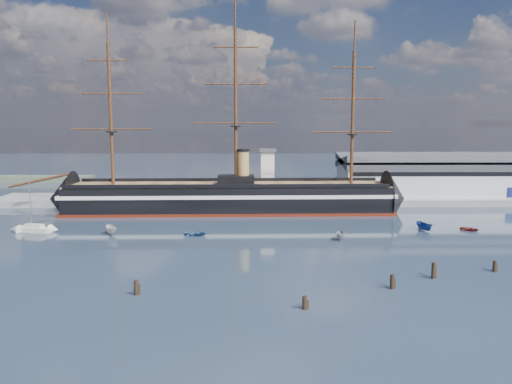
{
  "coord_description": "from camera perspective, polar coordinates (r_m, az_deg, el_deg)",
  "views": [
    {
      "loc": [
        -2.2,
        -77.44,
        24.33
      ],
      "look_at": [
        -0.91,
        35.0,
        9.0
      ],
      "focal_mm": 35.0,
      "sensor_mm": 36.0,
      "label": 1
    }
  ],
  "objects": [
    {
      "name": "motorboat_b",
      "position": [
        110.93,
        -6.97,
        -4.97
      ],
      "size": [
        1.4,
        3.1,
        1.41
      ],
      "primitive_type": "imported",
      "rotation": [
        0.0,
        0.0,
        1.51
      ],
      "color": "#325984",
      "rests_on": "ground"
    },
    {
      "name": "ground",
      "position": [
        119.95,
        0.41,
        -3.94
      ],
      "size": [
        600.0,
        600.0,
        0.0
      ],
      "primitive_type": "plane",
      "color": "#1E2D42",
      "rests_on": "ground"
    },
    {
      "name": "piling_near_mid",
      "position": [
        68.12,
        5.56,
        -13.2
      ],
      "size": [
        0.64,
        0.64,
        2.55
      ],
      "primitive_type": "cylinder",
      "color": "black",
      "rests_on": "ground"
    },
    {
      "name": "motorboat_e",
      "position": [
        125.18,
        23.21,
        -4.08
      ],
      "size": [
        2.43,
        2.67,
        1.21
      ],
      "primitive_type": "imported",
      "rotation": [
        0.0,
        0.0,
        0.9
      ],
      "color": "maroon",
      "rests_on": "ground"
    },
    {
      "name": "piling_near_left",
      "position": [
        75.06,
        -13.5,
        -11.37
      ],
      "size": [
        0.64,
        0.64,
        2.91
      ],
      "primitive_type": "cylinder",
      "color": "black",
      "rests_on": "ground"
    },
    {
      "name": "warship",
      "position": [
        139.14,
        -3.82,
        -0.64
      ],
      "size": [
        113.03,
        17.98,
        53.94
      ],
      "rotation": [
        0.0,
        0.0,
        0.02
      ],
      "color": "black",
      "rests_on": "ground"
    },
    {
      "name": "quay_tower",
      "position": [
        151.23,
        1.32,
        2.23
      ],
      "size": [
        5.0,
        5.0,
        15.0
      ],
      "color": "silver",
      "rests_on": "ground"
    },
    {
      "name": "warehouse",
      "position": [
        169.35,
        20.18,
        1.75
      ],
      "size": [
        63.0,
        21.0,
        11.6
      ],
      "color": "#B7BABC",
      "rests_on": "ground"
    },
    {
      "name": "quay",
      "position": [
        155.83,
        3.84,
        -1.24
      ],
      "size": [
        180.0,
        18.0,
        2.0
      ],
      "primitive_type": "cube",
      "color": "slate",
      "rests_on": "ground"
    },
    {
      "name": "piling_extra",
      "position": [
        78.25,
        15.26,
        -10.63
      ],
      "size": [
        0.64,
        0.64,
        2.91
      ],
      "primitive_type": "cylinder",
      "color": "black",
      "rests_on": "ground"
    },
    {
      "name": "motorboat_c",
      "position": [
        107.64,
        9.58,
        -5.41
      ],
      "size": [
        5.54,
        2.97,
        2.1
      ],
      "primitive_type": "imported",
      "rotation": [
        0.0,
        0.0,
        -0.21
      ],
      "color": "gray",
      "rests_on": "ground"
    },
    {
      "name": "motorboat_a",
      "position": [
        115.1,
        -16.16,
        -4.75
      ],
      "size": [
        7.09,
        5.03,
        2.67
      ],
      "primitive_type": "imported",
      "rotation": [
        0.0,
        0.0,
        0.43
      ],
      "color": "beige",
      "rests_on": "ground"
    },
    {
      "name": "piling_far_right",
      "position": [
        92.74,
        25.58,
        -8.23
      ],
      "size": [
        0.64,
        0.64,
        2.61
      ],
      "primitive_type": "cylinder",
      "color": "black",
      "rests_on": "ground"
    },
    {
      "name": "motorboat_f",
      "position": [
        121.43,
        18.69,
        -4.21
      ],
      "size": [
        6.51,
        4.01,
        2.44
      ],
      "primitive_type": "imported",
      "rotation": [
        0.0,
        0.0,
        0.31
      ],
      "color": "navy",
      "rests_on": "ground"
    },
    {
      "name": "sailboat",
      "position": [
        124.27,
        -23.99,
        -3.82
      ],
      "size": [
        8.43,
        4.64,
        12.94
      ],
      "rotation": [
        0.0,
        0.0,
        -0.3
      ],
      "color": "beige",
      "rests_on": "ground"
    },
    {
      "name": "piling_near_right",
      "position": [
        85.15,
        19.58,
        -9.3
      ],
      "size": [
        0.64,
        0.64,
        3.35
      ],
      "primitive_type": "cylinder",
      "color": "black",
      "rests_on": "ground"
    }
  ]
}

